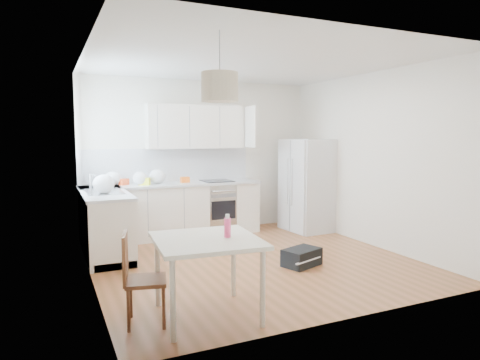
# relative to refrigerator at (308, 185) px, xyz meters

# --- Properties ---
(floor) EXTENTS (4.20, 4.20, 0.00)m
(floor) POSITION_rel_refrigerator_xyz_m (-1.76, -1.27, -0.83)
(floor) COLOR brown
(floor) RESTS_ON ground
(ceiling) EXTENTS (4.20, 4.20, 0.00)m
(ceiling) POSITION_rel_refrigerator_xyz_m (-1.76, -1.27, 1.87)
(ceiling) COLOR white
(ceiling) RESTS_ON wall_back
(wall_back) EXTENTS (4.20, 0.00, 4.20)m
(wall_back) POSITION_rel_refrigerator_xyz_m (-1.76, 0.83, 0.52)
(wall_back) COLOR white
(wall_back) RESTS_ON floor
(wall_left) EXTENTS (0.00, 4.20, 4.20)m
(wall_left) POSITION_rel_refrigerator_xyz_m (-3.86, -1.27, 0.52)
(wall_left) COLOR white
(wall_left) RESTS_ON floor
(wall_right) EXTENTS (0.00, 4.20, 4.20)m
(wall_right) POSITION_rel_refrigerator_xyz_m (0.34, -1.27, 0.52)
(wall_right) COLOR white
(wall_right) RESTS_ON floor
(window_glassblock) EXTENTS (0.02, 1.00, 1.00)m
(window_glassblock) POSITION_rel_refrigerator_xyz_m (-3.85, -0.12, 0.92)
(window_glassblock) COLOR #BFE0F9
(window_glassblock) RESTS_ON wall_left
(cabinets_back) EXTENTS (3.00, 0.60, 0.88)m
(cabinets_back) POSITION_rel_refrigerator_xyz_m (-2.36, 0.53, -0.39)
(cabinets_back) COLOR silver
(cabinets_back) RESTS_ON floor
(cabinets_left) EXTENTS (0.60, 1.80, 0.88)m
(cabinets_left) POSITION_rel_refrigerator_xyz_m (-3.56, -0.07, -0.39)
(cabinets_left) COLOR silver
(cabinets_left) RESTS_ON floor
(counter_back) EXTENTS (3.02, 0.64, 0.04)m
(counter_back) POSITION_rel_refrigerator_xyz_m (-2.36, 0.53, 0.07)
(counter_back) COLOR #B9BBBE
(counter_back) RESTS_ON cabinets_back
(counter_left) EXTENTS (0.64, 1.82, 0.04)m
(counter_left) POSITION_rel_refrigerator_xyz_m (-3.56, -0.07, 0.07)
(counter_left) COLOR #B9BBBE
(counter_left) RESTS_ON cabinets_left
(backsplash_back) EXTENTS (3.00, 0.01, 0.58)m
(backsplash_back) POSITION_rel_refrigerator_xyz_m (-2.36, 0.82, 0.38)
(backsplash_back) COLOR white
(backsplash_back) RESTS_ON wall_back
(backsplash_left) EXTENTS (0.01, 1.80, 0.58)m
(backsplash_left) POSITION_rel_refrigerator_xyz_m (-3.85, -0.07, 0.38)
(backsplash_left) COLOR white
(backsplash_left) RESTS_ON wall_left
(upper_cabinets) EXTENTS (1.70, 0.32, 0.75)m
(upper_cabinets) POSITION_rel_refrigerator_xyz_m (-1.91, 0.67, 1.04)
(upper_cabinets) COLOR silver
(upper_cabinets) RESTS_ON wall_back
(range_oven) EXTENTS (0.50, 0.61, 0.88)m
(range_oven) POSITION_rel_refrigerator_xyz_m (-1.56, 0.53, -0.39)
(range_oven) COLOR #B7B9BC
(range_oven) RESTS_ON floor
(sink) EXTENTS (0.50, 0.80, 0.16)m
(sink) POSITION_rel_refrigerator_xyz_m (-3.56, -0.12, 0.08)
(sink) COLOR #B7B9BC
(sink) RESTS_ON counter_left
(refrigerator) EXTENTS (0.85, 0.88, 1.66)m
(refrigerator) POSITION_rel_refrigerator_xyz_m (0.00, 0.00, 0.00)
(refrigerator) COLOR silver
(refrigerator) RESTS_ON floor
(dining_table) EXTENTS (1.04, 1.04, 0.76)m
(dining_table) POSITION_rel_refrigerator_xyz_m (-2.95, -2.75, -0.15)
(dining_table) COLOR beige
(dining_table) RESTS_ON floor
(dining_chair) EXTENTS (0.43, 0.43, 0.85)m
(dining_chair) POSITION_rel_refrigerator_xyz_m (-3.51, -2.68, -0.40)
(dining_chair) COLOR #472B15
(dining_chair) RESTS_ON floor
(drink_bottle) EXTENTS (0.08, 0.08, 0.22)m
(drink_bottle) POSITION_rel_refrigerator_xyz_m (-2.75, -2.79, 0.04)
(drink_bottle) COLOR #F54480
(drink_bottle) RESTS_ON dining_table
(gym_bag) EXTENTS (0.58, 0.47, 0.23)m
(gym_bag) POSITION_rel_refrigerator_xyz_m (-1.26, -1.78, -0.72)
(gym_bag) COLOR black
(gym_bag) RESTS_ON floor
(pendant_lamp) EXTENTS (0.36, 0.36, 0.27)m
(pendant_lamp) POSITION_rel_refrigerator_xyz_m (-2.78, -2.69, 1.35)
(pendant_lamp) COLOR beige
(pendant_lamp) RESTS_ON ceiling
(grocery_bag_a) EXTENTS (0.25, 0.22, 0.23)m
(grocery_bag_a) POSITION_rel_refrigerator_xyz_m (-3.33, 0.62, 0.20)
(grocery_bag_a) COLOR white
(grocery_bag_a) RESTS_ON counter_back
(grocery_bag_b) EXTENTS (0.24, 0.21, 0.22)m
(grocery_bag_b) POSITION_rel_refrigerator_xyz_m (-2.91, 0.48, 0.20)
(grocery_bag_b) COLOR white
(grocery_bag_b) RESTS_ON counter_back
(grocery_bag_c) EXTENTS (0.27, 0.23, 0.24)m
(grocery_bag_c) POSITION_rel_refrigerator_xyz_m (-2.61, 0.56, 0.21)
(grocery_bag_c) COLOR white
(grocery_bag_c) RESTS_ON counter_back
(grocery_bag_d) EXTENTS (0.23, 0.20, 0.21)m
(grocery_bag_d) POSITION_rel_refrigerator_xyz_m (-3.55, 0.13, 0.19)
(grocery_bag_d) COLOR white
(grocery_bag_d) RESTS_ON counter_back
(grocery_bag_e) EXTENTS (0.30, 0.25, 0.27)m
(grocery_bag_e) POSITION_rel_refrigerator_xyz_m (-3.58, -0.32, 0.22)
(grocery_bag_e) COLOR white
(grocery_bag_e) RESTS_ON counter_left
(snack_orange) EXTENTS (0.15, 0.10, 0.10)m
(snack_orange) POSITION_rel_refrigerator_xyz_m (-2.14, 0.54, 0.14)
(snack_orange) COLOR #DB5613
(snack_orange) RESTS_ON counter_back
(snack_yellow) EXTENTS (0.21, 0.18, 0.12)m
(snack_yellow) POSITION_rel_refrigerator_xyz_m (-2.85, 0.46, 0.15)
(snack_yellow) COLOR yellow
(snack_yellow) RESTS_ON counter_back
(snack_red) EXTENTS (0.18, 0.16, 0.10)m
(snack_red) POSITION_rel_refrigerator_xyz_m (-3.16, 0.61, 0.14)
(snack_red) COLOR red
(snack_red) RESTS_ON counter_back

